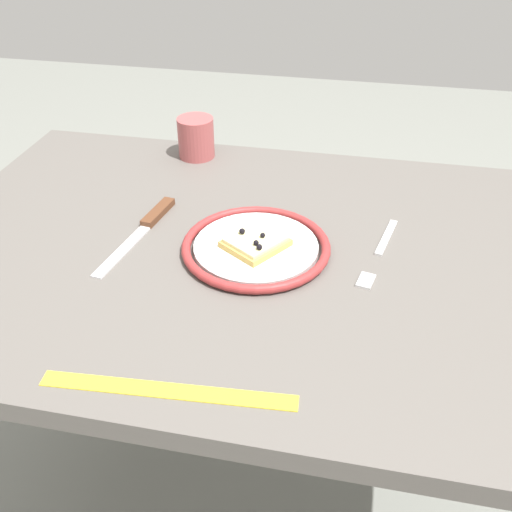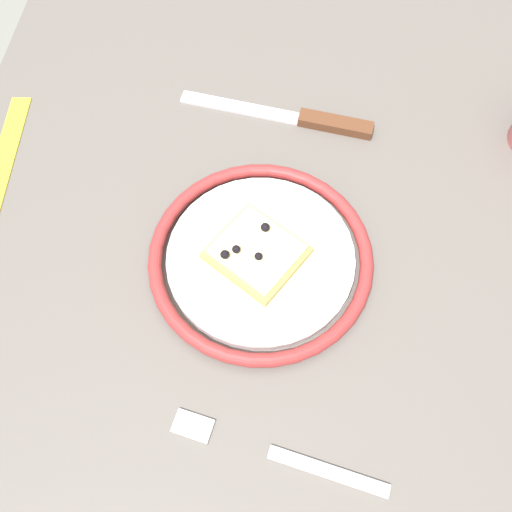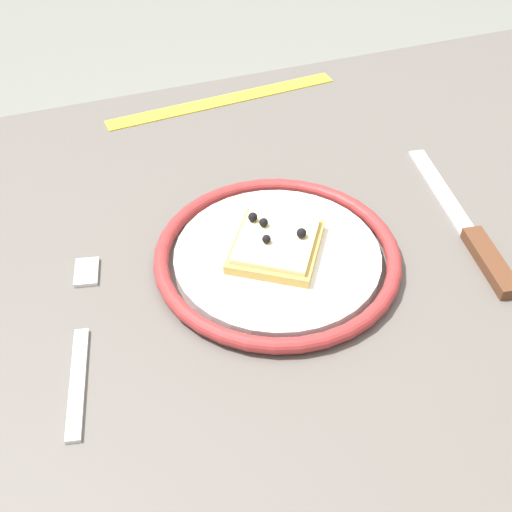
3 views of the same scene
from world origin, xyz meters
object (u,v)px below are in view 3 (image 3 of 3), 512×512
object	(u,v)px
dining_table	(278,328)
pizza_slice_near	(275,244)
fork	(81,337)
plate	(280,256)
knife	(475,240)
measuring_tape	(223,100)

from	to	relation	value
dining_table	pizza_slice_near	distance (m)	0.11
pizza_slice_near	fork	xyz separation A→B (m)	(-0.19, -0.04, -0.02)
plate	fork	bearing A→B (deg)	-170.76
plate	knife	size ratio (longest dim) A/B	0.99
measuring_tape	plate	bearing A→B (deg)	-101.68
dining_table	measuring_tape	distance (m)	0.33
dining_table	plate	distance (m)	0.10
knife	measuring_tape	distance (m)	0.38
pizza_slice_near	dining_table	bearing A→B (deg)	-87.06
fork	measuring_tape	xyz separation A→B (m)	(0.24, 0.34, -0.00)
plate	pizza_slice_near	size ratio (longest dim) A/B	2.02
pizza_slice_near	knife	size ratio (longest dim) A/B	0.49
dining_table	pizza_slice_near	size ratio (longest dim) A/B	9.46
knife	fork	bearing A→B (deg)	178.63
knife	measuring_tape	size ratio (longest dim) A/B	0.77
dining_table	plate	world-z (taller)	plate
knife	fork	distance (m)	0.39
dining_table	pizza_slice_near	bearing A→B (deg)	92.94
pizza_slice_near	measuring_tape	xyz separation A→B (m)	(0.04, 0.30, -0.02)
plate	knife	world-z (taller)	plate
fork	measuring_tape	distance (m)	0.41
measuring_tape	dining_table	bearing A→B (deg)	-101.95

